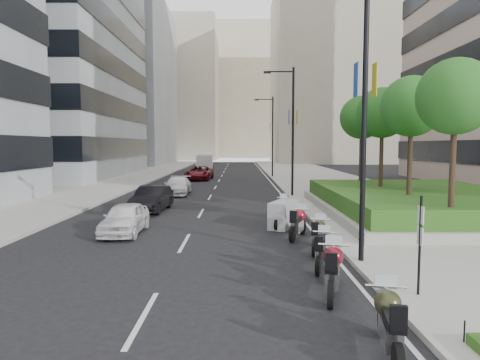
{
  "coord_description": "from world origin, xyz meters",
  "views": [
    {
      "loc": [
        0.56,
        -11.84,
        3.68
      ],
      "look_at": [
        0.6,
        8.54,
        2.0
      ],
      "focal_mm": 32.0,
      "sensor_mm": 36.0,
      "label": 1
    }
  ],
  "objects_px": {
    "lamp_post_0": "(360,98)",
    "motorcycle_1": "(332,270)",
    "motorcycle_0": "(390,323)",
    "car_d": "(199,173)",
    "motorcycle_6": "(283,208)",
    "motorcycle_3": "(318,235)",
    "delivery_van": "(205,164)",
    "lamp_post_1": "(291,125)",
    "lamp_post_2": "(271,132)",
    "car_c": "(178,186)",
    "motorcycle_4": "(298,223)",
    "motorcycle_5": "(283,215)",
    "motorcycle_2": "(322,250)",
    "car_a": "(125,218)",
    "parking_sign": "(420,240)",
    "car_b": "(152,199)"
  },
  "relations": [
    {
      "from": "lamp_post_2",
      "to": "car_a",
      "type": "relative_size",
      "value": 2.39
    },
    {
      "from": "car_d",
      "to": "delivery_van",
      "type": "distance_m",
      "value": 13.33
    },
    {
      "from": "motorcycle_1",
      "to": "lamp_post_2",
      "type": "bearing_deg",
      "value": 12.63
    },
    {
      "from": "motorcycle_0",
      "to": "car_b",
      "type": "height_order",
      "value": "car_b"
    },
    {
      "from": "lamp_post_1",
      "to": "lamp_post_2",
      "type": "distance_m",
      "value": 18.0
    },
    {
      "from": "lamp_post_0",
      "to": "car_a",
      "type": "height_order",
      "value": "lamp_post_0"
    },
    {
      "from": "motorcycle_0",
      "to": "car_a",
      "type": "relative_size",
      "value": 0.58
    },
    {
      "from": "motorcycle_4",
      "to": "car_c",
      "type": "xyz_separation_m",
      "value": [
        -6.9,
        14.85,
        0.06
      ]
    },
    {
      "from": "motorcycle_0",
      "to": "car_a",
      "type": "height_order",
      "value": "car_a"
    },
    {
      "from": "car_a",
      "to": "car_d",
      "type": "bearing_deg",
      "value": 88.46
    },
    {
      "from": "motorcycle_3",
      "to": "car_a",
      "type": "height_order",
      "value": "car_a"
    },
    {
      "from": "motorcycle_3",
      "to": "motorcycle_6",
      "type": "xyz_separation_m",
      "value": [
        -0.53,
        6.56,
        -0.02
      ]
    },
    {
      "from": "motorcycle_3",
      "to": "motorcycle_4",
      "type": "distance_m",
      "value": 2.15
    },
    {
      "from": "motorcycle_2",
      "to": "car_d",
      "type": "bearing_deg",
      "value": 29.81
    },
    {
      "from": "motorcycle_0",
      "to": "car_c",
      "type": "xyz_separation_m",
      "value": [
        -7.19,
        24.34,
        0.06
      ]
    },
    {
      "from": "motorcycle_4",
      "to": "car_a",
      "type": "xyz_separation_m",
      "value": [
        -7.08,
        0.85,
        0.05
      ]
    },
    {
      "from": "motorcycle_4",
      "to": "parking_sign",
      "type": "bearing_deg",
      "value": -141.94
    },
    {
      "from": "motorcycle_3",
      "to": "delivery_van",
      "type": "xyz_separation_m",
      "value": [
        -7.41,
        43.61,
        0.51
      ]
    },
    {
      "from": "motorcycle_0",
      "to": "car_d",
      "type": "bearing_deg",
      "value": 20.6
    },
    {
      "from": "parking_sign",
      "to": "car_a",
      "type": "xyz_separation_m",
      "value": [
        -8.98,
        7.68,
        -0.81
      ]
    },
    {
      "from": "motorcycle_4",
      "to": "car_d",
      "type": "xyz_separation_m",
      "value": [
        -6.52,
        28.18,
        0.14
      ]
    },
    {
      "from": "motorcycle_4",
      "to": "car_c",
      "type": "relative_size",
      "value": 0.47
    },
    {
      "from": "lamp_post_1",
      "to": "car_c",
      "type": "distance_m",
      "value": 9.42
    },
    {
      "from": "motorcycle_1",
      "to": "car_b",
      "type": "xyz_separation_m",
      "value": [
        -7.11,
        13.26,
        0.08
      ]
    },
    {
      "from": "parking_sign",
      "to": "motorcycle_3",
      "type": "relative_size",
      "value": 1.22
    },
    {
      "from": "car_a",
      "to": "lamp_post_2",
      "type": "bearing_deg",
      "value": 74.27
    },
    {
      "from": "motorcycle_5",
      "to": "car_b",
      "type": "distance_m",
      "value": 8.29
    },
    {
      "from": "car_b",
      "to": "car_d",
      "type": "xyz_separation_m",
      "value": [
        0.64,
        21.38,
        0.03
      ]
    },
    {
      "from": "motorcycle_3",
      "to": "delivery_van",
      "type": "relative_size",
      "value": 0.37
    },
    {
      "from": "motorcycle_0",
      "to": "car_d",
      "type": "height_order",
      "value": "car_d"
    },
    {
      "from": "motorcycle_5",
      "to": "car_c",
      "type": "bearing_deg",
      "value": 51.19
    },
    {
      "from": "motorcycle_0",
      "to": "motorcycle_6",
      "type": "xyz_separation_m",
      "value": [
        -0.41,
        13.94,
        -0.05
      ]
    },
    {
      "from": "motorcycle_0",
      "to": "motorcycle_4",
      "type": "distance_m",
      "value": 9.5
    },
    {
      "from": "lamp_post_0",
      "to": "motorcycle_6",
      "type": "height_order",
      "value": "lamp_post_0"
    },
    {
      "from": "lamp_post_1",
      "to": "car_d",
      "type": "height_order",
      "value": "lamp_post_1"
    },
    {
      "from": "lamp_post_0",
      "to": "delivery_van",
      "type": "xyz_separation_m",
      "value": [
        -8.26,
        45.33,
        -3.99
      ]
    },
    {
      "from": "lamp_post_1",
      "to": "car_a",
      "type": "bearing_deg",
      "value": -124.05
    },
    {
      "from": "motorcycle_3",
      "to": "car_b",
      "type": "height_order",
      "value": "car_b"
    },
    {
      "from": "car_c",
      "to": "motorcycle_5",
      "type": "bearing_deg",
      "value": -63.44
    },
    {
      "from": "car_b",
      "to": "car_d",
      "type": "bearing_deg",
      "value": 92.59
    },
    {
      "from": "car_d",
      "to": "delivery_van",
      "type": "bearing_deg",
      "value": 96.47
    },
    {
      "from": "motorcycle_6",
      "to": "parking_sign",
      "type": "bearing_deg",
      "value": -162.07
    },
    {
      "from": "motorcycle_3",
      "to": "car_c",
      "type": "xyz_separation_m",
      "value": [
        -7.31,
        16.96,
        0.08
      ]
    },
    {
      "from": "lamp_post_0",
      "to": "motorcycle_1",
      "type": "distance_m",
      "value": 5.33
    },
    {
      "from": "car_a",
      "to": "car_b",
      "type": "xyz_separation_m",
      "value": [
        -0.09,
        5.95,
        0.06
      ]
    },
    {
      "from": "motorcycle_5",
      "to": "lamp_post_1",
      "type": "bearing_deg",
      "value": 15.85
    },
    {
      "from": "motorcycle_3",
      "to": "car_b",
      "type": "xyz_separation_m",
      "value": [
        -7.57,
        8.91,
        0.13
      ]
    },
    {
      "from": "motorcycle_2",
      "to": "lamp_post_1",
      "type": "bearing_deg",
      "value": 14.5
    },
    {
      "from": "motorcycle_0",
      "to": "car_d",
      "type": "relative_size",
      "value": 0.42
    },
    {
      "from": "motorcycle_5",
      "to": "delivery_van",
      "type": "xyz_separation_m",
      "value": [
        -6.64,
        39.44,
        0.48
      ]
    }
  ]
}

